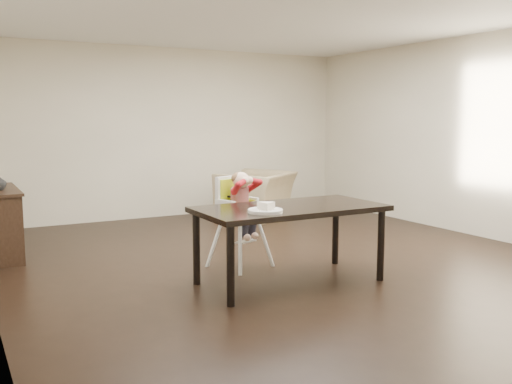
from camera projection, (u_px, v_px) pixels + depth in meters
ground at (288, 262)px, 6.34m from camera, size 7.00×7.00×0.00m
room_walls at (289, 93)px, 6.10m from camera, size 6.02×7.02×2.71m
dining_table at (290, 214)px, 5.47m from camera, size 1.80×0.90×0.75m
high_chair at (238, 200)px, 6.06m from camera, size 0.54×0.54×1.02m
plate at (266, 209)px, 5.09m from camera, size 0.35×0.35×0.09m
armchair at (256, 187)px, 9.06m from camera, size 1.35×1.25×0.99m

